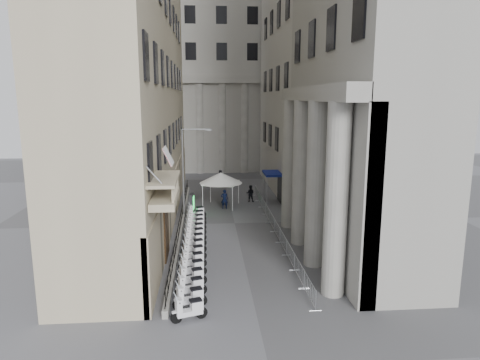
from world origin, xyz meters
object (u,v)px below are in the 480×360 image
object	(u,v)px
street_lamp	(186,166)
security_tent	(217,177)
pedestrian_a	(225,199)
pedestrian_b	(250,193)
info_kiosk	(192,205)
scooter_0	(190,321)

from	to	relation	value
street_lamp	security_tent	bearing A→B (deg)	60.78
pedestrian_a	pedestrian_b	size ratio (longest dim) A/B	1.09
info_kiosk	pedestrian_a	size ratio (longest dim) A/B	1.13
info_kiosk	pedestrian_b	world-z (taller)	info_kiosk
scooter_0	security_tent	bearing A→B (deg)	-22.82
security_tent	pedestrian_b	bearing A→B (deg)	19.30
scooter_0	pedestrian_a	distance (m)	20.29
street_lamp	pedestrian_b	xyz separation A→B (m)	(5.97, 5.64, -3.70)
scooter_0	info_kiosk	bearing A→B (deg)	-16.46
scooter_0	info_kiosk	world-z (taller)	info_kiosk
street_lamp	pedestrian_b	bearing A→B (deg)	45.09
street_lamp	info_kiosk	distance (m)	3.56
pedestrian_a	pedestrian_b	world-z (taller)	pedestrian_a
info_kiosk	scooter_0	bearing A→B (deg)	-84.14
security_tent	pedestrian_a	world-z (taller)	security_tent
security_tent	pedestrian_b	xyz separation A→B (m)	(3.28, 1.15, -1.89)
street_lamp	pedestrian_a	bearing A→B (deg)	44.74
scooter_0	info_kiosk	size ratio (longest dim) A/B	0.73
security_tent	pedestrian_a	distance (m)	2.38
pedestrian_b	security_tent	bearing A→B (deg)	32.91
security_tent	pedestrian_b	world-z (taller)	security_tent
street_lamp	scooter_0	bearing A→B (deg)	-85.70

